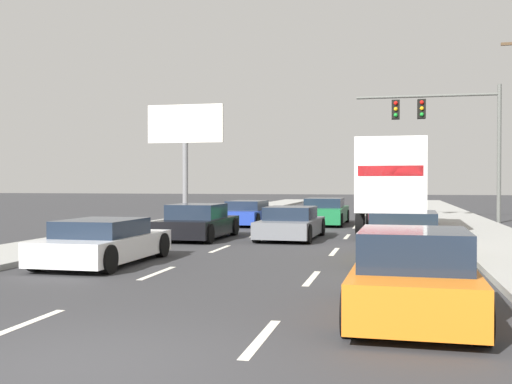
# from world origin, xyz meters

# --- Properties ---
(ground_plane) EXTENTS (140.00, 140.00, 0.00)m
(ground_plane) POSITION_xyz_m (0.00, 25.00, 0.00)
(ground_plane) COLOR #333335
(sidewalk_right) EXTENTS (2.80, 80.00, 0.14)m
(sidewalk_right) POSITION_xyz_m (6.65, 20.00, 0.07)
(sidewalk_right) COLOR #9E9E99
(sidewalk_right) RESTS_ON ground_plane
(sidewalk_left) EXTENTS (2.80, 80.00, 0.14)m
(sidewalk_left) POSITION_xyz_m (-6.65, 20.00, 0.07)
(sidewalk_left) COLOR #9E9E99
(sidewalk_left) RESTS_ON ground_plane
(lane_markings) EXTENTS (3.54, 52.00, 0.01)m
(lane_markings) POSITION_xyz_m (0.00, 21.67, 0.00)
(lane_markings) COLOR silver
(lane_markings) RESTS_ON ground_plane
(car_blue) EXTENTS (1.98, 4.33, 1.14)m
(car_blue) POSITION_xyz_m (-3.24, 21.74, 0.53)
(car_blue) COLOR #1E389E
(car_blue) RESTS_ON ground_plane
(car_black) EXTENTS (2.00, 4.29, 1.23)m
(car_black) POSITION_xyz_m (-3.36, 14.66, 0.56)
(car_black) COLOR black
(car_black) RESTS_ON ground_plane
(car_white) EXTENTS (1.98, 4.24, 1.09)m
(car_white) POSITION_xyz_m (-3.56, 7.84, 0.52)
(car_white) COLOR white
(car_white) RESTS_ON ground_plane
(car_green) EXTENTS (2.02, 4.70, 1.25)m
(car_green) POSITION_xyz_m (0.20, 22.92, 0.58)
(car_green) COLOR #196B38
(car_green) RESTS_ON ground_plane
(car_gray) EXTENTS (2.01, 4.35, 1.14)m
(car_gray) POSITION_xyz_m (-0.16, 15.34, 0.53)
(car_gray) COLOR slate
(car_gray) RESTS_ON ground_plane
(box_truck) EXTENTS (2.74, 8.76, 3.53)m
(box_truck) POSITION_xyz_m (3.34, 19.17, 2.06)
(box_truck) COLOR white
(box_truck) RESTS_ON ground_plane
(car_yellow) EXTENTS (2.07, 4.61, 1.24)m
(car_yellow) POSITION_xyz_m (3.61, 10.19, 0.57)
(car_yellow) COLOR yellow
(car_yellow) RESTS_ON ground_plane
(car_orange) EXTENTS (1.90, 4.09, 1.31)m
(car_orange) POSITION_xyz_m (3.63, 3.35, 0.59)
(car_orange) COLOR orange
(car_orange) RESTS_ON ground_plane
(traffic_signal_mast) EXTENTS (7.01, 0.69, 6.80)m
(traffic_signal_mast) POSITION_xyz_m (5.56, 25.99, 5.07)
(traffic_signal_mast) COLOR #595B56
(traffic_signal_mast) RESTS_ON ground_plane
(roadside_billboard) EXTENTS (5.13, 0.36, 7.07)m
(roadside_billboard) POSITION_xyz_m (-9.95, 32.30, 5.16)
(roadside_billboard) COLOR slate
(roadside_billboard) RESTS_ON ground_plane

